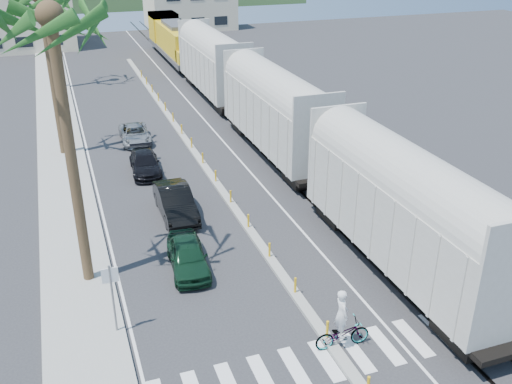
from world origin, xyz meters
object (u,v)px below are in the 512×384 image
street_sign (112,290)px  car_lead (188,256)px  cyclist (342,329)px  car_second (175,202)px

street_sign → car_lead: bearing=43.9°
car_lead → street_sign: bearing=-131.4°
street_sign → car_lead: 5.14m
car_lead → cyclist: bearing=-55.1°
car_second → cyclist: bearing=-74.0°
street_sign → cyclist: (7.64, -3.50, -1.18)m
car_lead → car_second: (0.60, 5.31, 0.10)m
car_lead → car_second: 5.35m
car_second → cyclist: size_ratio=1.93×
street_sign → cyclist: bearing=-24.6°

